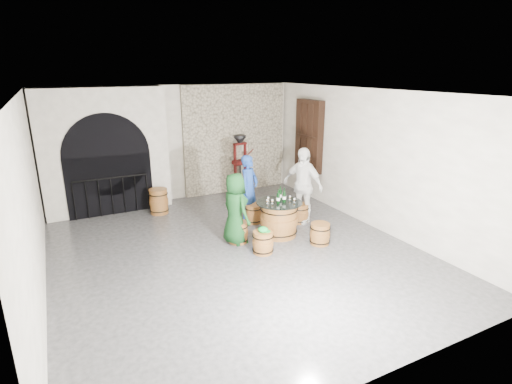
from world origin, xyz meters
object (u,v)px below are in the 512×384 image
barrel_stool_far (253,213)px  wine_bottle_right (280,194)px  person_white (303,185)px  corking_press (240,160)px  barrel_stool_near_left (263,242)px  person_blue (249,189)px  barrel_stool_right (300,213)px  wine_bottle_center (284,196)px  barrel_stool_left (238,232)px  person_green (235,209)px  barrel_stool_near_right (320,234)px  wine_bottle_left (278,198)px  side_barrel (159,201)px  barrel_table (279,219)px

barrel_stool_far → wine_bottle_right: wine_bottle_right is taller
person_white → corking_press: person_white is taller
barrel_stool_near_left → person_blue: person_blue is taller
barrel_stool_right → corking_press: corking_press is taller
barrel_stool_right → wine_bottle_center: wine_bottle_center is taller
barrel_stool_left → person_green: 0.55m
barrel_stool_far → barrel_stool_right: size_ratio=1.00×
barrel_stool_far → barrel_stool_near_right: 1.91m
barrel_stool_right → wine_bottle_left: wine_bottle_left is taller
corking_press → barrel_stool_near_left: bearing=-119.3°
barrel_stool_right → wine_bottle_left: 1.26m
person_white → wine_bottle_center: 1.00m
side_barrel → wine_bottle_center: bearing=-51.5°
barrel_stool_left → person_white: 2.08m
barrel_stool_near_left → wine_bottle_center: bearing=35.0°
wine_bottle_left → person_green: bearing=171.9°
barrel_table → wine_bottle_center: bearing=-25.7°
barrel_stool_right → barrel_table: bearing=-152.3°
barrel_stool_far → person_white: (1.09, -0.47, 0.70)m
barrel_stool_near_right → wine_bottle_center: wine_bottle_center is taller
barrel_stool_far → side_barrel: (-1.90, 1.69, 0.10)m
barrel_stool_left → person_white: size_ratio=0.25×
barrel_stool_right → side_barrel: size_ratio=0.71×
person_green → wine_bottle_left: (0.97, -0.14, 0.15)m
side_barrel → corking_press: size_ratio=0.38×
wine_bottle_center → barrel_stool_near_right: bearing=-59.0°
barrel_stool_near_left → barrel_table: bearing=40.6°
barrel_table → side_barrel: 3.35m
barrel_stool_near_right → person_white: person_white is taller
barrel_stool_right → wine_bottle_left: (-0.93, -0.51, 0.69)m
wine_bottle_left → barrel_table: bearing=44.9°
person_white → barrel_stool_right: bearing=-84.6°
person_green → barrel_stool_far: bearing=-56.1°
barrel_stool_near_right → person_white: (0.38, 1.30, 0.70)m
barrel_stool_right → person_white: bearing=27.7°
barrel_stool_near_right → person_green: size_ratio=0.30×
wine_bottle_center → corking_press: corking_press is taller
wine_bottle_right → wine_bottle_center: bearing=-89.9°
barrel_stool_right → corking_press: (-0.25, 2.91, 0.79)m
barrel_stool_near_left → person_white: 2.14m
person_green → barrel_stool_near_right: bearing=-130.8°
barrel_stool_near_left → corking_press: size_ratio=0.27×
barrel_stool_left → wine_bottle_center: 1.28m
barrel_table → wine_bottle_left: bearing=-135.1°
wine_bottle_right → person_blue: bearing=105.2°
barrel_stool_near_left → wine_bottle_left: bearing=40.2°
barrel_table → corking_press: 3.47m
wine_bottle_right → barrel_stool_near_right: bearing=-63.7°
barrel_stool_right → person_green: 2.01m
barrel_stool_right → barrel_stool_near_right: (-0.31, -1.26, 0.00)m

